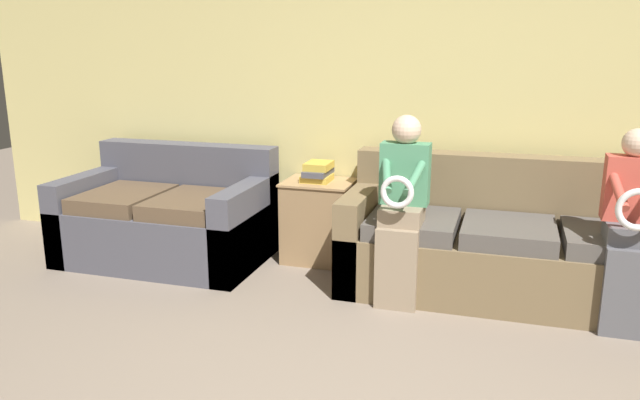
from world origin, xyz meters
name	(u,v)px	position (x,y,z in m)	size (l,w,h in m)	color
wall_back	(434,91)	(0.00, 2.81, 1.27)	(7.57, 0.06, 2.55)	#DBCC7F
couch_main	(507,247)	(0.58, 2.30, 0.31)	(2.12, 0.85, 0.87)	brown
couch_side	(169,219)	(-1.89, 2.26, 0.31)	(1.48, 0.94, 0.84)	#4C4C56
child_left_seated	(402,202)	(-0.06, 1.96, 0.65)	(0.31, 0.38, 1.18)	gray
child_right_seated	(631,223)	(1.23, 1.95, 0.63)	(0.30, 0.37, 1.15)	#56565B
side_shelf	(319,220)	(-0.78, 2.54, 0.32)	(0.51, 0.43, 0.61)	#9E7A51
book_stack	(318,172)	(-0.79, 2.55, 0.68)	(0.20, 0.30, 0.14)	gold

